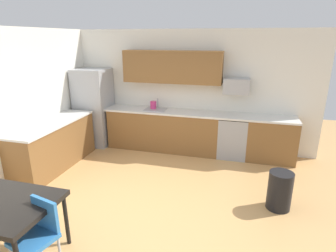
# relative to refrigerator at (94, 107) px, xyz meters

# --- Properties ---
(ground_plane) EXTENTS (12.00, 12.00, 0.00)m
(ground_plane) POSITION_rel_refrigerator_xyz_m (2.18, -2.22, -0.91)
(ground_plane) COLOR tan
(wall_back) EXTENTS (5.80, 0.10, 2.70)m
(wall_back) POSITION_rel_refrigerator_xyz_m (2.18, 0.43, 0.44)
(wall_back) COLOR white
(wall_back) RESTS_ON ground
(cabinet_run_back) EXTENTS (2.56, 0.60, 0.90)m
(cabinet_run_back) POSITION_rel_refrigerator_xyz_m (1.71, 0.08, -0.46)
(cabinet_run_back) COLOR brown
(cabinet_run_back) RESTS_ON ground
(cabinet_run_back_right) EXTENTS (0.99, 0.60, 0.90)m
(cabinet_run_back_right) POSITION_rel_refrigerator_xyz_m (4.08, 0.08, -0.46)
(cabinet_run_back_right) COLOR brown
(cabinet_run_back_right) RESTS_ON ground
(cabinet_run_left) EXTENTS (0.60, 2.00, 0.90)m
(cabinet_run_left) POSITION_rel_refrigerator_xyz_m (-0.12, -1.42, -0.46)
(cabinet_run_left) COLOR brown
(cabinet_run_left) RESTS_ON ground
(countertop_back) EXTENTS (4.80, 0.64, 0.04)m
(countertop_back) POSITION_rel_refrigerator_xyz_m (2.18, 0.08, 0.01)
(countertop_back) COLOR silver
(countertop_back) RESTS_ON cabinet_run_back
(countertop_left) EXTENTS (0.64, 2.00, 0.04)m
(countertop_left) POSITION_rel_refrigerator_xyz_m (-0.12, -1.42, 0.01)
(countertop_left) COLOR silver
(countertop_left) RESTS_ON cabinet_run_left
(upper_cabinets_back) EXTENTS (2.20, 0.34, 0.70)m
(upper_cabinets_back) POSITION_rel_refrigerator_xyz_m (1.88, 0.21, 0.99)
(upper_cabinets_back) COLOR brown
(refrigerator) EXTENTS (0.76, 0.70, 1.82)m
(refrigerator) POSITION_rel_refrigerator_xyz_m (0.00, 0.00, 0.00)
(refrigerator) COLOR #9EA0A5
(refrigerator) RESTS_ON ground
(oven_range) EXTENTS (0.60, 0.60, 0.91)m
(oven_range) POSITION_rel_refrigerator_xyz_m (3.29, 0.08, -0.46)
(oven_range) COLOR #999BA0
(oven_range) RESTS_ON ground
(microwave) EXTENTS (0.54, 0.36, 0.32)m
(microwave) POSITION_rel_refrigerator_xyz_m (3.29, 0.18, 0.63)
(microwave) COLOR #9EA0A5
(sink_basin) EXTENTS (0.48, 0.40, 0.14)m
(sink_basin) POSITION_rel_refrigerator_xyz_m (1.53, 0.08, -0.03)
(sink_basin) COLOR #A5A8AD
(sink_basin) RESTS_ON countertop_back
(sink_faucet) EXTENTS (0.02, 0.02, 0.24)m
(sink_faucet) POSITION_rel_refrigerator_xyz_m (1.53, 0.26, 0.13)
(sink_faucet) COLOR #B2B5BA
(sink_faucet) RESTS_ON countertop_back
(chair_near_table) EXTENTS (0.48, 0.48, 0.85)m
(chair_near_table) POSITION_rel_refrigerator_xyz_m (1.41, -3.75, -0.41)
(chair_near_table) COLOR #2D72B7
(chair_near_table) RESTS_ON ground
(trash_bin) EXTENTS (0.36, 0.36, 0.60)m
(trash_bin) POSITION_rel_refrigerator_xyz_m (4.09, -1.77, -0.61)
(trash_bin) COLOR black
(trash_bin) RESTS_ON ground
(kettle) EXTENTS (0.14, 0.14, 0.20)m
(kettle) POSITION_rel_refrigerator_xyz_m (1.46, 0.13, 0.11)
(kettle) COLOR #CC3372
(kettle) RESTS_ON countertop_back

